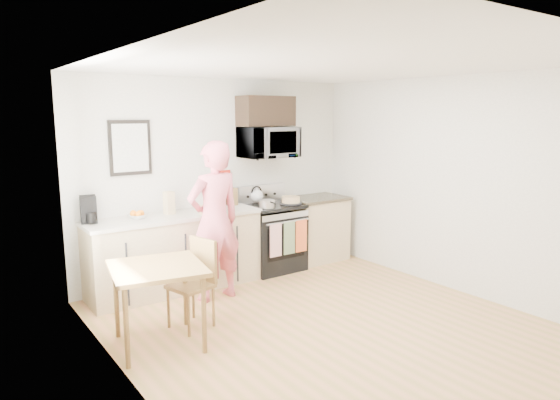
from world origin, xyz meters
TOP-DOWN VIEW (x-y plane):
  - floor at (0.00, 0.00)m, footprint 4.60×4.60m
  - back_wall at (0.00, 2.30)m, footprint 4.00×0.04m
  - left_wall at (-2.00, 0.00)m, footprint 0.04×4.60m
  - right_wall at (2.00, 0.00)m, footprint 0.04×4.60m
  - ceiling at (0.00, 0.00)m, footprint 4.00×4.60m
  - window at (-1.96, 0.80)m, footprint 0.06×1.40m
  - cabinet_left at (-0.80, 2.00)m, footprint 2.10×0.60m
  - countertop_left at (-0.80, 2.00)m, footprint 2.14×0.64m
  - cabinet_right at (1.43, 2.00)m, footprint 0.84×0.60m
  - countertop_right at (1.43, 2.00)m, footprint 0.88×0.64m
  - range at (0.63, 1.98)m, footprint 0.76×0.70m
  - microwave at (0.63, 2.08)m, footprint 0.76×0.51m
  - upper_cabinet at (0.63, 2.12)m, footprint 0.76×0.35m
  - wall_art at (-1.20, 2.28)m, footprint 0.50×0.04m
  - wall_trivet at (0.05, 2.28)m, footprint 0.20×0.02m
  - person at (-0.54, 1.45)m, footprint 0.70×0.49m
  - dining_table at (-1.55, 0.70)m, footprint 0.83×0.83m
  - chair at (-1.01, 0.91)m, footprint 0.49×0.46m
  - knife_block at (0.10, 2.17)m, footprint 0.13×0.17m
  - utensil_crock at (-0.05, 2.20)m, footprint 0.13×0.13m
  - fruit_bowl at (-1.23, 2.05)m, footprint 0.28×0.28m
  - milk_carton at (-0.82, 2.08)m, footprint 0.12×0.12m
  - coffee_maker at (-1.75, 2.15)m, footprint 0.21×0.27m
  - bread_bag at (-0.37, 1.81)m, footprint 0.30×0.16m
  - cake at (0.85, 1.84)m, footprint 0.30×0.30m
  - kettle at (0.52, 2.20)m, footprint 0.19×0.19m
  - pot at (0.42, 1.79)m, footprint 0.21×0.35m

SIDE VIEW (x-z plane):
  - floor at x=0.00m, z-range 0.00..0.00m
  - range at x=0.63m, z-range -0.14..1.02m
  - cabinet_left at x=-0.80m, z-range 0.00..0.90m
  - cabinet_right at x=1.43m, z-range 0.00..0.90m
  - chair at x=-1.01m, z-range 0.13..1.03m
  - dining_table at x=-1.55m, z-range 0.30..1.06m
  - countertop_left at x=-0.80m, z-range 0.90..0.94m
  - countertop_right at x=1.43m, z-range 0.90..0.94m
  - person at x=-0.54m, z-range 0.00..1.85m
  - cake at x=0.85m, z-range 0.92..1.02m
  - pot at x=0.42m, z-range 0.93..1.03m
  - fruit_bowl at x=-1.23m, z-range 0.93..1.03m
  - bread_bag at x=-0.37m, z-range 0.94..1.05m
  - kettle at x=0.52m, z-range 0.91..1.14m
  - knife_block at x=0.10m, z-range 0.94..1.17m
  - milk_carton at x=-0.82m, z-range 0.94..1.22m
  - coffee_maker at x=-1.75m, z-range 0.93..1.23m
  - utensil_crock at x=-0.05m, z-range 0.90..1.30m
  - back_wall at x=0.00m, z-range 0.00..2.60m
  - left_wall at x=-2.00m, z-range 0.00..2.60m
  - right_wall at x=2.00m, z-range 0.00..2.60m
  - wall_trivet at x=0.05m, z-range 1.20..1.40m
  - window at x=-1.96m, z-range 0.80..2.30m
  - wall_art at x=-1.20m, z-range 1.43..2.08m
  - microwave at x=0.63m, z-range 1.55..1.97m
  - upper_cabinet at x=0.63m, z-range 1.98..2.38m
  - ceiling at x=0.00m, z-range 2.58..2.62m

